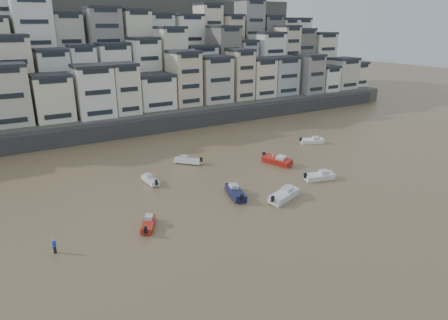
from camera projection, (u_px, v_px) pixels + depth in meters
ground at (341, 304)px, 36.39m from camera, size 400.00×400.00×0.00m
harbor_wall at (163, 124)px, 93.31m from camera, size 140.00×3.00×3.50m
hillside at (125, 61)px, 124.19m from camera, size 141.04×66.00×50.00m
boat_g at (312, 140)px, 84.24m from camera, size 5.57×3.79×1.45m
boat_b at (320, 175)px, 64.80m from camera, size 5.77×3.11×1.50m
boat_c at (236, 191)px, 58.55m from camera, size 3.35×6.22×1.61m
boat_e at (277, 160)px, 71.95m from camera, size 3.72×6.55×1.70m
boat_f at (150, 179)px, 63.52m from camera, size 1.81×4.74×1.27m
boat_j at (148, 223)px, 49.72m from camera, size 3.57×4.83×1.27m
boat_a at (284, 194)px, 57.51m from camera, size 6.66×4.05×1.73m
boat_h at (188, 160)px, 72.30m from camera, size 4.95×5.09×1.46m
person_blue at (54, 246)px, 44.12m from camera, size 0.44×0.44×1.74m
person_pink at (273, 158)px, 72.58m from camera, size 0.44×0.44×1.74m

